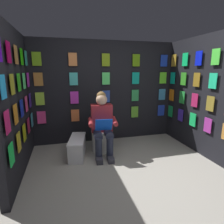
# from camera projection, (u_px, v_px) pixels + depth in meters

# --- Properties ---
(ground_plane) EXTENTS (30.00, 30.00, 0.00)m
(ground_plane) POSITION_uv_depth(u_px,v_px,m) (139.00, 190.00, 2.51)
(ground_plane) COLOR #9E998E
(display_wall_back) EXTENTS (3.24, 0.14, 2.20)m
(display_wall_back) POSITION_uv_depth(u_px,v_px,m) (105.00, 92.00, 4.18)
(display_wall_back) COLOR black
(display_wall_back) RESTS_ON ground
(display_wall_left) EXTENTS (0.14, 1.97, 2.20)m
(display_wall_left) POSITION_uv_depth(u_px,v_px,m) (199.00, 95.00, 3.61)
(display_wall_left) COLOR black
(display_wall_left) RESTS_ON ground
(display_wall_right) EXTENTS (0.14, 1.97, 2.20)m
(display_wall_right) POSITION_uv_depth(u_px,v_px,m) (15.00, 103.00, 2.80)
(display_wall_right) COLOR black
(display_wall_right) RESTS_ON ground
(toilet) EXTENTS (0.42, 0.57, 0.77)m
(toilet) POSITION_uv_depth(u_px,v_px,m) (101.00, 134.00, 3.77)
(toilet) COLOR white
(toilet) RESTS_ON ground
(person_reading) EXTENTS (0.55, 0.71, 1.19)m
(person_reading) POSITION_uv_depth(u_px,v_px,m) (102.00, 124.00, 3.49)
(person_reading) COLOR maroon
(person_reading) RESTS_ON ground
(comic_longbox_near) EXTENTS (0.40, 0.74, 0.36)m
(comic_longbox_near) POSITION_uv_depth(u_px,v_px,m) (77.00, 147.00, 3.47)
(comic_longbox_near) COLOR silver
(comic_longbox_near) RESTS_ON ground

